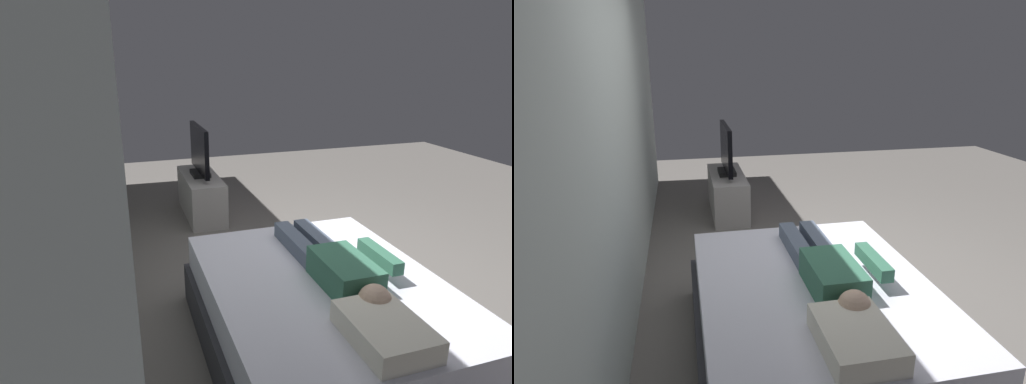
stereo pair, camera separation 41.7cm
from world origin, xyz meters
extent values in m
plane|color=slate|center=(0.00, 0.00, 0.00)|extent=(10.00, 10.00, 0.00)
cube|color=silver|center=(0.40, 1.58, 1.40)|extent=(6.40, 0.10, 2.80)
cube|color=#333338|center=(-0.79, 0.38, 0.15)|extent=(1.91, 1.48, 0.30)
cube|color=white|center=(-0.79, 0.38, 0.42)|extent=(1.83, 1.40, 0.24)
cube|color=silver|center=(-1.42, 0.38, 0.60)|extent=(0.48, 0.34, 0.12)
cube|color=#387056|center=(-0.89, 0.31, 0.63)|extent=(0.48, 0.28, 0.18)
sphere|color=beige|center=(-1.22, 0.31, 0.63)|extent=(0.18, 0.18, 0.18)
cube|color=slate|center=(-0.35, 0.23, 0.60)|extent=(0.60, 0.11, 0.11)
cube|color=slate|center=(-0.35, 0.39, 0.60)|extent=(0.60, 0.11, 0.11)
cube|color=#387056|center=(-0.83, 0.03, 0.67)|extent=(0.40, 0.08, 0.08)
cube|color=black|center=(-0.61, -0.11, 0.55)|extent=(0.15, 0.04, 0.02)
cube|color=#B7B2AD|center=(1.99, 0.62, 0.25)|extent=(1.10, 0.40, 0.50)
cube|color=black|center=(1.99, 0.62, 0.53)|extent=(0.32, 0.20, 0.05)
cube|color=black|center=(1.99, 0.62, 0.82)|extent=(0.88, 0.05, 0.54)
camera|label=1|loc=(-2.94, 1.53, 1.88)|focal=30.44mm
camera|label=2|loc=(-3.05, 1.13, 1.88)|focal=30.44mm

